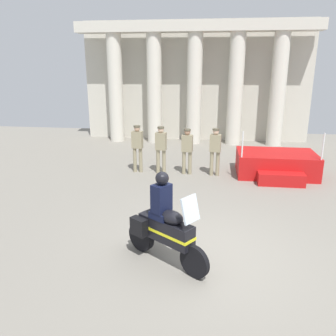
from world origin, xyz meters
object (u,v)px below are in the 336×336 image
Objects in this scene: officer_in_row_0 at (137,145)px; officer_in_row_2 at (187,148)px; motorcycle_with_rider at (163,225)px; reviewing_stand at (276,165)px; officer_in_row_1 at (161,146)px; officer_in_row_3 at (215,148)px.

officer_in_row_2 is at bearing -173.91° from officer_in_row_0.
motorcycle_with_rider is (1.83, -5.90, -0.23)m from officer_in_row_0.
officer_in_row_0 reaches higher than reviewing_stand.
reviewing_stand is at bearing -168.26° from officer_in_row_2.
officer_in_row_2 is (-3.18, -0.27, 0.58)m from reviewing_stand.
reviewing_stand is 1.44× the size of motorcycle_with_rider.
officer_in_row_2 is 5.88m from motorcycle_with_rider.
officer_in_row_1 is (-4.13, -0.32, 0.62)m from reviewing_stand.
officer_in_row_2 is at bearing -175.07° from reviewing_stand.
officer_in_row_1 is 1.01× the size of officer_in_row_3.
officer_in_row_2 is 1.00m from officer_in_row_3.
officer_in_row_0 is 1.05× the size of officer_in_row_2.
officer_in_row_1 reaches higher than officer_in_row_2.
officer_in_row_0 is 1.02× the size of officer_in_row_3.
officer_in_row_1 is at bearing 134.53° from motorcycle_with_rider.
officer_in_row_2 is 0.87× the size of motorcycle_with_rider.
officer_in_row_0 is at bearing 2.63° from officer_in_row_1.
officer_in_row_1 is at bearing -175.62° from reviewing_stand.
officer_in_row_3 is at bearing 115.68° from motorcycle_with_rider.
officer_in_row_0 reaches higher than officer_in_row_3.
motorcycle_with_rider is at bearing 87.19° from officer_in_row_3.
officer_in_row_0 is 2.82m from officer_in_row_3.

